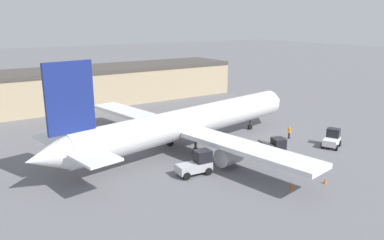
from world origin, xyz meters
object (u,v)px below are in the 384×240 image
Objects in this scene: ground_crew_worker at (289,132)px; safety_cone_far at (325,181)px; baggage_tug at (332,139)px; safety_cone_near at (292,186)px; airplane at (186,123)px; pushback_tug at (197,164)px; belt_loader_truck at (273,149)px.

safety_cone_far is (-7.96, -11.74, -0.61)m from ground_crew_worker.
baggage_tug is (1.91, -5.19, 0.11)m from ground_crew_worker.
safety_cone_near is at bearing -118.42° from ground_crew_worker.
airplane is 10.47× the size of pushback_tug.
baggage_tug is 0.87× the size of pushback_tug.
baggage_tug is at bearing 22.42° from safety_cone_near.
safety_cone_near is 3.63m from safety_cone_far.
baggage_tug is 5.84× the size of safety_cone_near.
belt_loader_truck is (6.64, -8.03, -2.20)m from airplane.
pushback_tug reaches higher than safety_cone_near.
ground_crew_worker is at bearing 14.73° from pushback_tug.
baggage_tug is 18.95m from pushback_tug.
pushback_tug is (-18.82, 2.24, 0.11)m from baggage_tug.
safety_cone_near is at bearing 163.42° from safety_cone_far.
ground_crew_worker is at bearing -26.20° from airplane.
belt_loader_truck is 0.91× the size of pushback_tug.
pushback_tug is at bearing -166.96° from belt_loader_truck.
safety_cone_near is at bearing -91.05° from airplane.
belt_loader_truck reaches higher than safety_cone_near.
airplane is at bearing 98.63° from safety_cone_near.
baggage_tug is at bearing 11.09° from belt_loader_truck.
baggage_tug is 5.84× the size of safety_cone_far.
belt_loader_truck is (-7.04, -3.97, 0.20)m from ground_crew_worker.
airplane is 70.45× the size of safety_cone_near.
ground_crew_worker is 5.53m from baggage_tug.
ground_crew_worker is at bearing 43.08° from safety_cone_near.
pushback_tug reaches higher than baggage_tug.
belt_loader_truck is 9.92m from pushback_tug.
airplane reaches higher than ground_crew_worker.
baggage_tug reaches higher than ground_crew_worker.
airplane is 23.25× the size of ground_crew_worker.
belt_loader_truck is at bearing 56.84° from safety_cone_near.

